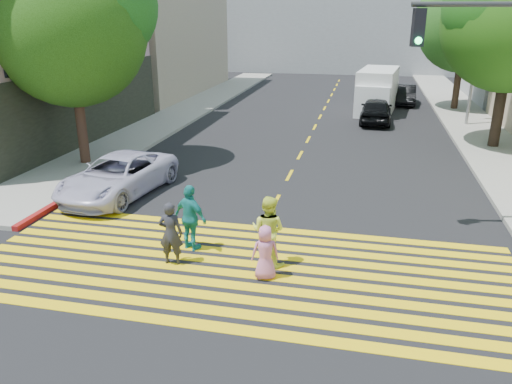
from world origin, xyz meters
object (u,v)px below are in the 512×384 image
(silver_car, at_px, (380,87))
(dark_car_parked, at_px, (405,95))
(tree_right_far, at_px, (467,20))
(pedestrian_extra, at_px, (191,218))
(white_sedan, at_px, (118,176))
(white_van, at_px, (377,92))
(pedestrian_woman, at_px, (268,231))
(dark_car_near, at_px, (376,110))
(pedestrian_child, at_px, (265,252))
(pedestrian_man, at_px, (171,233))
(tree_left, at_px, (71,21))

(silver_car, height_order, dark_car_parked, silver_car)
(tree_right_far, bearing_deg, dark_car_parked, 149.77)
(tree_right_far, height_order, dark_car_parked, tree_right_far)
(tree_right_far, bearing_deg, pedestrian_extra, -113.30)
(white_sedan, bearing_deg, silver_car, 77.55)
(white_sedan, relative_size, silver_car, 1.03)
(white_van, bearing_deg, pedestrian_woman, -90.12)
(tree_right_far, height_order, white_sedan, tree_right_far)
(white_sedan, xyz_separation_m, silver_car, (9.01, 24.44, 0.01))
(pedestrian_extra, xyz_separation_m, dark_car_near, (4.80, 17.81, -0.16))
(silver_car, bearing_deg, white_van, 78.58)
(tree_right_far, bearing_deg, dark_car_near, -134.66)
(pedestrian_woman, bearing_deg, pedestrian_child, 110.14)
(pedestrian_man, height_order, dark_car_near, pedestrian_man)
(pedestrian_extra, bearing_deg, silver_car, -76.06)
(tree_left, relative_size, silver_car, 1.75)
(white_sedan, relative_size, dark_car_near, 1.15)
(pedestrian_extra, distance_m, silver_car, 28.39)
(tree_right_far, relative_size, white_van, 1.41)
(pedestrian_woman, xyz_separation_m, white_van, (2.69, 21.76, 0.36))
(pedestrian_child, distance_m, dark_car_parked, 26.26)
(pedestrian_man, distance_m, pedestrian_extra, 0.90)
(silver_car, bearing_deg, tree_left, 52.00)
(pedestrian_man, bearing_deg, dark_car_parked, -111.88)
(pedestrian_man, xyz_separation_m, pedestrian_extra, (0.21, 0.87, 0.08))
(dark_car_near, relative_size, white_van, 0.74)
(pedestrian_woman, relative_size, dark_car_near, 0.42)
(pedestrian_extra, bearing_deg, pedestrian_woman, -165.62)
(dark_car_near, bearing_deg, pedestrian_extra, 76.23)
(tree_right_far, distance_m, pedestrian_woman, 25.02)
(pedestrian_child, height_order, silver_car, silver_car)
(silver_car, height_order, white_van, white_van)
(tree_right_far, xyz_separation_m, pedestrian_child, (-7.67, -24.05, -4.89))
(pedestrian_extra, xyz_separation_m, white_van, (4.83, 21.38, 0.37))
(tree_left, relative_size, pedestrian_extra, 4.71)
(silver_car, bearing_deg, pedestrian_extra, 70.85)
(pedestrian_extra, distance_m, dark_car_parked, 25.68)
(pedestrian_child, distance_m, silver_car, 29.17)
(tree_right_far, height_order, pedestrian_woman, tree_right_far)
(tree_left, distance_m, silver_car, 25.02)
(pedestrian_child, bearing_deg, white_van, -115.54)
(pedestrian_extra, bearing_deg, dark_car_parked, -80.98)
(dark_car_parked, bearing_deg, pedestrian_man, -102.51)
(pedestrian_woman, height_order, pedestrian_child, pedestrian_woman)
(tree_right_far, xyz_separation_m, pedestrian_woman, (-7.75, -23.33, -4.65))
(white_sedan, bearing_deg, pedestrian_child, -29.13)
(pedestrian_woman, bearing_deg, dark_car_parked, -86.45)
(pedestrian_woman, relative_size, pedestrian_child, 1.35)
(pedestrian_woman, distance_m, white_sedan, 7.14)
(dark_car_near, xyz_separation_m, dark_car_parked, (1.99, 6.95, -0.08))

